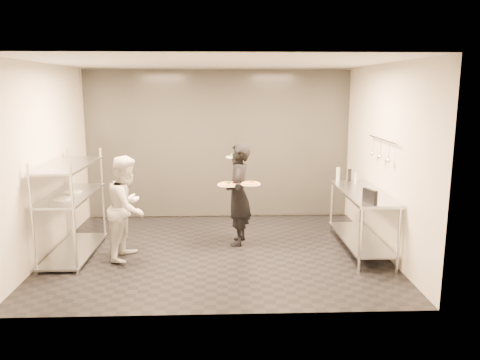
{
  "coord_description": "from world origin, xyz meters",
  "views": [
    {
      "loc": [
        0.09,
        -6.77,
        2.46
      ],
      "look_at": [
        0.34,
        0.04,
        1.1
      ],
      "focal_mm": 35.0,
      "sensor_mm": 36.0,
      "label": 1
    }
  ],
  "objects_px": {
    "waiter": "(238,194)",
    "salad_plate": "(235,156)",
    "prep_counter": "(362,210)",
    "chef": "(127,207)",
    "bottle_dark": "(350,175)",
    "pizza_plate_near": "(229,184)",
    "pizza_plate_far": "(250,183)",
    "pass_rack": "(71,204)",
    "pos_monitor": "(370,196)",
    "bottle_clear": "(356,178)",
    "bottle_green": "(338,174)"
  },
  "relations": [
    {
      "from": "pass_rack",
      "to": "salad_plate",
      "type": "xyz_separation_m",
      "value": [
        2.43,
        0.7,
        0.6
      ]
    },
    {
      "from": "pass_rack",
      "to": "prep_counter",
      "type": "xyz_separation_m",
      "value": [
        4.33,
        0.0,
        -0.14
      ]
    },
    {
      "from": "salad_plate",
      "to": "bottle_dark",
      "type": "bearing_deg",
      "value": 3.15
    },
    {
      "from": "waiter",
      "to": "salad_plate",
      "type": "bearing_deg",
      "value": -162.35
    },
    {
      "from": "pos_monitor",
      "to": "bottle_dark",
      "type": "bearing_deg",
      "value": 66.75
    },
    {
      "from": "chef",
      "to": "pass_rack",
      "type": "bearing_deg",
      "value": 88.66
    },
    {
      "from": "pos_monitor",
      "to": "bottle_dark",
      "type": "relative_size",
      "value": 1.33
    },
    {
      "from": "pass_rack",
      "to": "pos_monitor",
      "type": "distance_m",
      "value": 4.28
    },
    {
      "from": "bottle_green",
      "to": "bottle_dark",
      "type": "bearing_deg",
      "value": 0.0
    },
    {
      "from": "prep_counter",
      "to": "pizza_plate_far",
      "type": "xyz_separation_m",
      "value": [
        -1.68,
        0.17,
        0.39
      ]
    },
    {
      "from": "chef",
      "to": "pos_monitor",
      "type": "relative_size",
      "value": 5.58
    },
    {
      "from": "pass_rack",
      "to": "bottle_dark",
      "type": "xyz_separation_m",
      "value": [
        4.34,
        0.8,
        0.25
      ]
    },
    {
      "from": "pizza_plate_far",
      "to": "bottle_clear",
      "type": "distance_m",
      "value": 1.79
    },
    {
      "from": "bottle_clear",
      "to": "chef",
      "type": "bearing_deg",
      "value": -167.6
    },
    {
      "from": "salad_plate",
      "to": "bottle_clear",
      "type": "xyz_separation_m",
      "value": [
        1.96,
        -0.09,
        -0.36
      ]
    },
    {
      "from": "pass_rack",
      "to": "pos_monitor",
      "type": "xyz_separation_m",
      "value": [
        4.21,
        -0.72,
        0.25
      ]
    },
    {
      "from": "pizza_plate_near",
      "to": "pos_monitor",
      "type": "bearing_deg",
      "value": -24.81
    },
    {
      "from": "chef",
      "to": "pizza_plate_near",
      "type": "relative_size",
      "value": 4.38
    },
    {
      "from": "pass_rack",
      "to": "bottle_green",
      "type": "height_order",
      "value": "pass_rack"
    },
    {
      "from": "pass_rack",
      "to": "pos_monitor",
      "type": "height_order",
      "value": "pass_rack"
    },
    {
      "from": "waiter",
      "to": "pizza_plate_far",
      "type": "bearing_deg",
      "value": 51.02
    },
    {
      "from": "chef",
      "to": "bottle_green",
      "type": "relative_size",
      "value": 6.56
    },
    {
      "from": "pass_rack",
      "to": "salad_plate",
      "type": "height_order",
      "value": "pass_rack"
    },
    {
      "from": "pass_rack",
      "to": "chef",
      "type": "height_order",
      "value": "chef"
    },
    {
      "from": "prep_counter",
      "to": "salad_plate",
      "type": "bearing_deg",
      "value": 159.91
    },
    {
      "from": "pass_rack",
      "to": "prep_counter",
      "type": "height_order",
      "value": "pass_rack"
    },
    {
      "from": "pos_monitor",
      "to": "bottle_clear",
      "type": "height_order",
      "value": "pos_monitor"
    },
    {
      "from": "pass_rack",
      "to": "salad_plate",
      "type": "distance_m",
      "value": 2.6
    },
    {
      "from": "pos_monitor",
      "to": "chef",
      "type": "bearing_deg",
      "value": 152.58
    },
    {
      "from": "waiter",
      "to": "salad_plate",
      "type": "relative_size",
      "value": 5.6
    },
    {
      "from": "bottle_dark",
      "to": "pizza_plate_far",
      "type": "bearing_deg",
      "value": -159.52
    },
    {
      "from": "salad_plate",
      "to": "pos_monitor",
      "type": "height_order",
      "value": "salad_plate"
    },
    {
      "from": "pizza_plate_near",
      "to": "pos_monitor",
      "type": "relative_size",
      "value": 1.28
    },
    {
      "from": "bottle_clear",
      "to": "prep_counter",
      "type": "bearing_deg",
      "value": -96.15
    },
    {
      "from": "pizza_plate_near",
      "to": "pos_monitor",
      "type": "xyz_separation_m",
      "value": [
        1.89,
        -0.87,
        0.0
      ]
    },
    {
      "from": "pass_rack",
      "to": "salad_plate",
      "type": "relative_size",
      "value": 5.57
    },
    {
      "from": "pass_rack",
      "to": "waiter",
      "type": "distance_m",
      "value": 2.51
    },
    {
      "from": "chef",
      "to": "salad_plate",
      "type": "height_order",
      "value": "chef"
    },
    {
      "from": "waiter",
      "to": "bottle_green",
      "type": "xyz_separation_m",
      "value": [
        1.67,
        0.43,
        0.23
      ]
    },
    {
      "from": "prep_counter",
      "to": "bottle_green",
      "type": "xyz_separation_m",
      "value": [
        -0.18,
        0.8,
        0.41
      ]
    },
    {
      "from": "bottle_dark",
      "to": "prep_counter",
      "type": "bearing_deg",
      "value": -91.03
    },
    {
      "from": "prep_counter",
      "to": "chef",
      "type": "bearing_deg",
      "value": -177.12
    },
    {
      "from": "bottle_green",
      "to": "bottle_dark",
      "type": "height_order",
      "value": "bottle_green"
    },
    {
      "from": "salad_plate",
      "to": "pizza_plate_far",
      "type": "bearing_deg",
      "value": -67.02
    },
    {
      "from": "chef",
      "to": "salad_plate",
      "type": "xyz_separation_m",
      "value": [
        1.58,
        0.87,
        0.62
      ]
    },
    {
      "from": "bottle_dark",
      "to": "pizza_plate_near",
      "type": "bearing_deg",
      "value": -162.2
    },
    {
      "from": "chef",
      "to": "pizza_plate_near",
      "type": "xyz_separation_m",
      "value": [
        1.47,
        0.33,
        0.26
      ]
    },
    {
      "from": "prep_counter",
      "to": "waiter",
      "type": "relative_size",
      "value": 1.12
    },
    {
      "from": "prep_counter",
      "to": "bottle_clear",
      "type": "xyz_separation_m",
      "value": [
        0.07,
        0.6,
        0.38
      ]
    },
    {
      "from": "waiter",
      "to": "pos_monitor",
      "type": "xyz_separation_m",
      "value": [
        1.73,
        -1.09,
        0.21
      ]
    }
  ]
}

